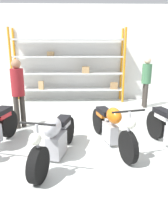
{
  "coord_description": "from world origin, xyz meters",
  "views": [
    {
      "loc": [
        -0.11,
        -4.08,
        2.01
      ],
      "look_at": [
        0.0,
        0.4,
        0.7
      ],
      "focal_mm": 35.0,
      "sensor_mm": 36.0,
      "label": 1
    }
  ],
  "objects_px": {
    "person_browsing": "(18,88)",
    "person_near_rack": "(146,78)",
    "shelving_rack": "(69,66)",
    "motorcycle_silver": "(55,139)",
    "motorcycle_orange": "(111,126)"
  },
  "relations": [
    {
      "from": "motorcycle_silver",
      "to": "person_near_rack",
      "type": "distance_m",
      "value": 4.71
    },
    {
      "from": "person_browsing",
      "to": "person_near_rack",
      "type": "xyz_separation_m",
      "value": [
        3.87,
        2.02,
        -0.02
      ]
    },
    {
      "from": "person_browsing",
      "to": "person_near_rack",
      "type": "height_order",
      "value": "person_browsing"
    },
    {
      "from": "shelving_rack",
      "to": "motorcycle_silver",
      "type": "distance_m",
      "value": 4.85
    },
    {
      "from": "motorcycle_silver",
      "to": "motorcycle_orange",
      "type": "bearing_deg",
      "value": 130.93
    },
    {
      "from": "shelving_rack",
      "to": "person_browsing",
      "type": "bearing_deg",
      "value": -111.17
    },
    {
      "from": "person_browsing",
      "to": "motorcycle_silver",
      "type": "bearing_deg",
      "value": 163.8
    },
    {
      "from": "shelving_rack",
      "to": "motorcycle_orange",
      "type": "distance_m",
      "value": 4.42
    },
    {
      "from": "motorcycle_orange",
      "to": "motorcycle_silver",
      "type": "bearing_deg",
      "value": -78.53
    },
    {
      "from": "shelving_rack",
      "to": "motorcycle_silver",
      "type": "xyz_separation_m",
      "value": [
        -0.08,
        -4.76,
        -0.95
      ]
    },
    {
      "from": "person_browsing",
      "to": "shelving_rack",
      "type": "bearing_deg",
      "value": -69.6
    },
    {
      "from": "motorcycle_silver",
      "to": "person_browsing",
      "type": "distance_m",
      "value": 2.15
    },
    {
      "from": "motorcycle_orange",
      "to": "person_near_rack",
      "type": "relative_size",
      "value": 1.22
    },
    {
      "from": "motorcycle_silver",
      "to": "person_browsing",
      "type": "bearing_deg",
      "value": -133.43
    },
    {
      "from": "shelving_rack",
      "to": "motorcycle_orange",
      "type": "xyz_separation_m",
      "value": [
        1.04,
        -4.2,
        -0.91
      ]
    }
  ]
}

